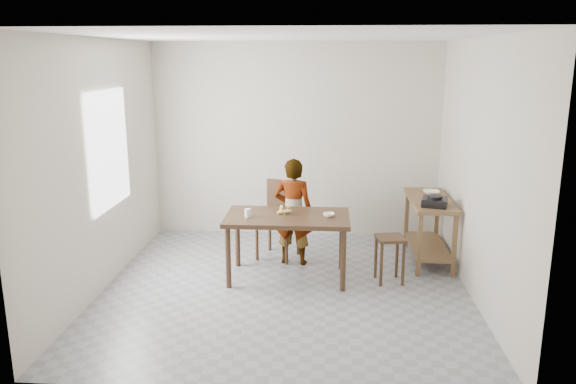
# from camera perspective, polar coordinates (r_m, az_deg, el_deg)

# --- Properties ---
(floor) EXTENTS (4.00, 4.00, 0.04)m
(floor) POSITION_cam_1_polar(r_m,az_deg,el_deg) (6.33, -0.25, -9.87)
(floor) COLOR gray
(floor) RESTS_ON ground
(ceiling) EXTENTS (4.00, 4.00, 0.04)m
(ceiling) POSITION_cam_1_polar(r_m,az_deg,el_deg) (5.81, -0.28, 15.75)
(ceiling) COLOR white
(ceiling) RESTS_ON wall_back
(wall_back) EXTENTS (4.00, 0.04, 2.70)m
(wall_back) POSITION_cam_1_polar(r_m,az_deg,el_deg) (7.91, 0.81, 5.24)
(wall_back) COLOR beige
(wall_back) RESTS_ON ground
(wall_front) EXTENTS (4.00, 0.04, 2.70)m
(wall_front) POSITION_cam_1_polar(r_m,az_deg,el_deg) (3.97, -2.42, -3.33)
(wall_front) COLOR beige
(wall_front) RESTS_ON ground
(wall_left) EXTENTS (0.04, 4.00, 2.70)m
(wall_left) POSITION_cam_1_polar(r_m,az_deg,el_deg) (6.39, -18.66, 2.50)
(wall_left) COLOR beige
(wall_left) RESTS_ON ground
(wall_right) EXTENTS (0.04, 4.00, 2.70)m
(wall_right) POSITION_cam_1_polar(r_m,az_deg,el_deg) (6.11, 18.98, 1.99)
(wall_right) COLOR beige
(wall_right) RESTS_ON ground
(window_pane) EXTENTS (0.02, 1.10, 1.30)m
(window_pane) POSITION_cam_1_polar(r_m,az_deg,el_deg) (6.53, -17.69, 4.13)
(window_pane) COLOR white
(window_pane) RESTS_ON wall_left
(dining_table) EXTENTS (1.40, 0.80, 0.75)m
(dining_table) POSITION_cam_1_polar(r_m,az_deg,el_deg) (6.47, -0.06, -5.60)
(dining_table) COLOR #3B2717
(dining_table) RESTS_ON floor
(prep_counter) EXTENTS (0.50, 1.20, 0.80)m
(prep_counter) POSITION_cam_1_polar(r_m,az_deg,el_deg) (7.23, 14.11, -3.73)
(prep_counter) COLOR brown
(prep_counter) RESTS_ON floor
(child) EXTENTS (0.53, 0.39, 1.32)m
(child) POSITION_cam_1_polar(r_m,az_deg,el_deg) (6.84, 0.53, -2.01)
(child) COLOR white
(child) RESTS_ON floor
(dining_chair) EXTENTS (0.59, 0.59, 0.97)m
(dining_chair) POSITION_cam_1_polar(r_m,az_deg,el_deg) (7.08, -1.04, -2.95)
(dining_chair) COLOR #3B2717
(dining_chair) RESTS_ON floor
(stool) EXTENTS (0.35, 0.35, 0.54)m
(stool) POSITION_cam_1_polar(r_m,az_deg,el_deg) (6.50, 10.26, -6.74)
(stool) COLOR #3B2717
(stool) RESTS_ON floor
(glass_tumbler) EXTENTS (0.09, 0.09, 0.09)m
(glass_tumbler) POSITION_cam_1_polar(r_m,az_deg,el_deg) (6.31, -4.10, -2.12)
(glass_tumbler) COLOR white
(glass_tumbler) RESTS_ON dining_table
(small_bowl) EXTENTS (0.15, 0.15, 0.04)m
(small_bowl) POSITION_cam_1_polar(r_m,az_deg,el_deg) (6.32, 4.16, -2.33)
(small_bowl) COLOR white
(small_bowl) RESTS_ON dining_table
(banana) EXTENTS (0.21, 0.17, 0.06)m
(banana) POSITION_cam_1_polar(r_m,az_deg,el_deg) (6.41, -0.40, -1.97)
(banana) COLOR #E7C251
(banana) RESTS_ON dining_table
(serving_bowl) EXTENTS (0.21, 0.21, 0.05)m
(serving_bowl) POSITION_cam_1_polar(r_m,az_deg,el_deg) (7.32, 14.34, -0.06)
(serving_bowl) COLOR white
(serving_bowl) RESTS_ON prep_counter
(gas_burner) EXTENTS (0.35, 0.35, 0.09)m
(gas_burner) POSITION_cam_1_polar(r_m,az_deg,el_deg) (6.77, 14.69, -0.99)
(gas_burner) COLOR black
(gas_burner) RESTS_ON prep_counter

